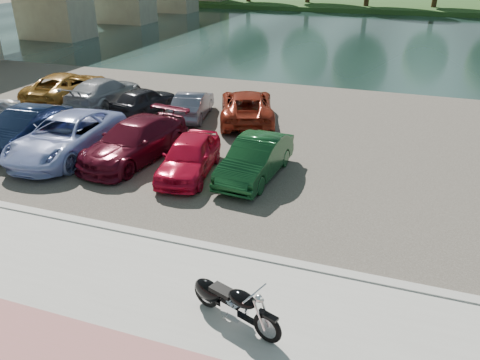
# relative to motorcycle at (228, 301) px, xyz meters

# --- Properties ---
(ground) EXTENTS (200.00, 200.00, 0.00)m
(ground) POSITION_rel_motorcycle_xyz_m (-0.56, 0.37, -0.56)
(ground) COLOR #595447
(ground) RESTS_ON ground
(promenade) EXTENTS (60.00, 6.00, 0.10)m
(promenade) POSITION_rel_motorcycle_xyz_m (-0.56, -0.63, -0.51)
(promenade) COLOR #B1AEA6
(promenade) RESTS_ON ground
(kerb) EXTENTS (60.00, 0.30, 0.14)m
(kerb) POSITION_rel_motorcycle_xyz_m (-0.56, 2.37, -0.49)
(kerb) COLOR #B1AEA6
(kerb) RESTS_ON ground
(parking_lot) EXTENTS (60.00, 18.00, 0.04)m
(parking_lot) POSITION_rel_motorcycle_xyz_m (-0.56, 11.37, -0.54)
(parking_lot) COLOR #423D35
(parking_lot) RESTS_ON ground
(river) EXTENTS (120.00, 40.00, 0.00)m
(river) POSITION_rel_motorcycle_xyz_m (-0.56, 40.37, -0.56)
(river) COLOR #172A27
(river) RESTS_ON ground
(far_bank) EXTENTS (120.00, 24.00, 0.60)m
(far_bank) POSITION_rel_motorcycle_xyz_m (-0.56, 72.37, -0.26)
(far_bank) COLOR #234719
(far_bank) RESTS_ON ground
(motorcycle) EXTENTS (2.25, 1.07, 1.05)m
(motorcycle) POSITION_rel_motorcycle_xyz_m (0.00, 0.00, 0.00)
(motorcycle) COLOR black
(motorcycle) RESTS_ON promenade
(car_1) EXTENTS (1.85, 4.64, 1.50)m
(car_1) POSITION_rel_motorcycle_xyz_m (-11.39, 6.88, 0.23)
(car_1) COLOR #121D39
(car_1) RESTS_ON parking_lot
(car_2) EXTENTS (2.83, 5.67, 1.54)m
(car_2) POSITION_rel_motorcycle_xyz_m (-9.14, 6.57, 0.25)
(car_2) COLOR #9BA9E1
(car_2) RESTS_ON parking_lot
(car_3) EXTENTS (2.77, 5.36, 1.49)m
(car_3) POSITION_rel_motorcycle_xyz_m (-6.44, 7.10, 0.22)
(car_3) COLOR #500B1A
(car_3) RESTS_ON parking_lot
(car_4) EXTENTS (2.18, 4.20, 1.37)m
(car_4) POSITION_rel_motorcycle_xyz_m (-3.91, 6.54, 0.16)
(car_4) COLOR red
(car_4) RESTS_ON parking_lot
(car_5) EXTENTS (1.79, 4.31, 1.39)m
(car_5) POSITION_rel_motorcycle_xyz_m (-1.63, 7.08, 0.17)
(car_5) COLOR #103D1C
(car_5) RESTS_ON parking_lot
(car_6) EXTENTS (2.80, 5.51, 1.49)m
(car_6) POSITION_rel_motorcycle_xyz_m (-14.07, 13.01, 0.22)
(car_6) COLOR #9C6824
(car_6) RESTS_ON parking_lot
(car_7) EXTENTS (2.06, 4.98, 1.44)m
(car_7) POSITION_rel_motorcycle_xyz_m (-11.62, 12.79, 0.20)
(car_7) COLOR gray
(car_7) RESTS_ON parking_lot
(car_8) EXTENTS (2.18, 3.96, 1.28)m
(car_8) POSITION_rel_motorcycle_xyz_m (-9.10, 12.40, 0.12)
(car_8) COLOR black
(car_8) RESTS_ON parking_lot
(car_9) EXTENTS (2.06, 4.03, 1.27)m
(car_9) POSITION_rel_motorcycle_xyz_m (-6.49, 12.49, 0.11)
(car_9) COLOR slate
(car_9) RESTS_ON parking_lot
(car_10) EXTENTS (3.97, 5.65, 1.43)m
(car_10) POSITION_rel_motorcycle_xyz_m (-3.89, 12.89, 0.19)
(car_10) COLOR maroon
(car_10) RESTS_ON parking_lot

